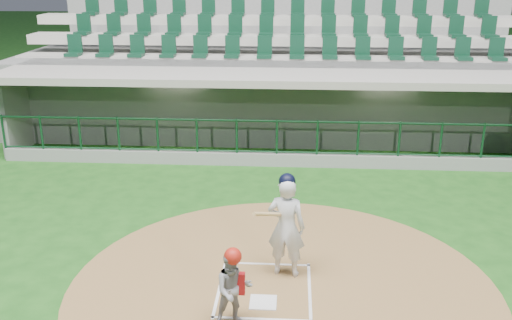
% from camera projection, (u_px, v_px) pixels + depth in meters
% --- Properties ---
extents(ground, '(120.00, 120.00, 0.00)m').
position_uv_depth(ground, '(265.00, 281.00, 9.78)').
color(ground, '#174814').
rests_on(ground, ground).
extents(dirt_circle, '(7.20, 7.20, 0.01)m').
position_uv_depth(dirt_circle, '(283.00, 287.00, 9.57)').
color(dirt_circle, brown).
rests_on(dirt_circle, ground).
extents(home_plate, '(0.43, 0.43, 0.02)m').
position_uv_depth(home_plate, '(263.00, 302.00, 9.11)').
color(home_plate, silver).
rests_on(home_plate, dirt_circle).
extents(batter_box_chalk, '(1.55, 1.80, 0.01)m').
position_uv_depth(batter_box_chalk, '(264.00, 289.00, 9.49)').
color(batter_box_chalk, white).
rests_on(batter_box_chalk, ground).
extents(dugout_structure, '(16.40, 3.70, 3.00)m').
position_uv_depth(dugout_structure, '(282.00, 114.00, 16.84)').
color(dugout_structure, gray).
rests_on(dugout_structure, ground).
extents(seating_deck, '(17.00, 6.72, 5.15)m').
position_uv_depth(seating_deck, '(282.00, 79.00, 19.62)').
color(seating_deck, slate).
rests_on(seating_deck, ground).
extents(batter, '(0.90, 0.92, 1.87)m').
position_uv_depth(batter, '(286.00, 225.00, 9.68)').
color(batter, silver).
rests_on(batter, dirt_circle).
extents(catcher, '(0.69, 0.61, 1.27)m').
position_uv_depth(catcher, '(233.00, 287.00, 8.38)').
color(catcher, gray).
rests_on(catcher, dirt_circle).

